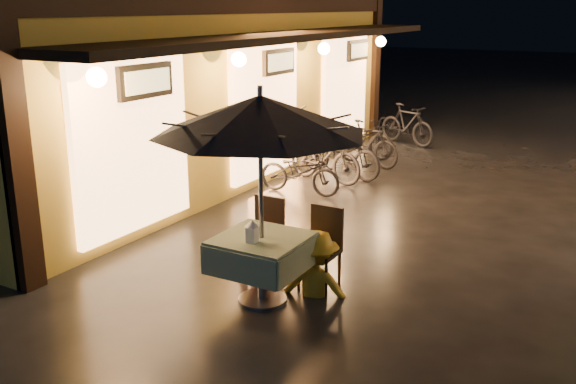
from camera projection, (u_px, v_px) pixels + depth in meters
The scene contains 14 objects.
ground at pixel (342, 307), 7.20m from camera, with size 90.00×90.00×0.00m, color black.
cafe_table at pixel (262, 253), 7.19m from camera, with size 0.99×0.99×0.78m.
patio_umbrella at pixel (260, 115), 6.76m from camera, with size 2.35×2.35×2.46m.
cafe_chair_left at pixel (266, 232), 8.01m from camera, with size 0.42×0.42×0.97m.
cafe_chair_right at pixel (323, 243), 7.63m from camera, with size 0.42×0.42×0.97m.
table_lantern at pixel (252, 230), 6.94m from camera, with size 0.16×0.16×0.25m.
person_orange at pixel (261, 223), 7.78m from camera, with size 0.70×0.54×1.44m, color red.
person_yellow at pixel (316, 233), 7.38m from camera, with size 0.96×0.55×1.48m, color gold.
bicycle_0 at pixel (300, 172), 11.46m from camera, with size 0.54×1.54×0.81m, color black.
bicycle_1 at pixel (325, 156), 12.22m from camera, with size 0.47×1.68×1.01m, color black.
bicycle_2 at pixel (341, 152), 12.60m from camera, with size 0.64×1.85×0.97m, color black.
bicycle_3 at pixel (368, 143), 13.45m from camera, with size 0.45×1.58×0.95m, color black.
bicycle_4 at pixel (359, 137), 14.27m from camera, with size 0.60×1.73×0.91m, color black.
bicycle_5 at pixel (407, 124), 15.54m from camera, with size 0.46×1.63×0.98m, color black.
Camera 1 is at (2.69, -6.00, 3.26)m, focal length 40.00 mm.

